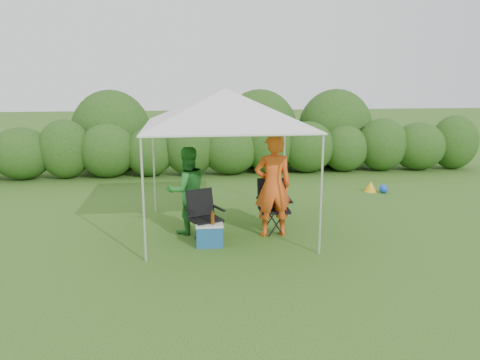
{
  "coord_description": "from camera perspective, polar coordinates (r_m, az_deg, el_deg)",
  "views": [
    {
      "loc": [
        -0.82,
        -8.54,
        3.05
      ],
      "look_at": [
        0.27,
        0.4,
        1.05
      ],
      "focal_mm": 35.0,
      "sensor_mm": 36.0,
      "label": 1
    }
  ],
  "objects": [
    {
      "name": "man",
      "position": [
        8.99,
        4.04,
        -0.7
      ],
      "size": [
        0.75,
        0.51,
        1.99
      ],
      "primitive_type": "imported",
      "rotation": [
        0.0,
        0.0,
        3.19
      ],
      "color": "#F1561B",
      "rests_on": "ground"
    },
    {
      "name": "chair_right",
      "position": [
        9.37,
        4.08,
        -2.7
      ],
      "size": [
        0.66,
        0.59,
        1.05
      ],
      "rotation": [
        0.0,
        0.0,
        -0.01
      ],
      "color": "black",
      "rests_on": "ground"
    },
    {
      "name": "woman",
      "position": [
        9.23,
        -6.44,
        -1.27
      ],
      "size": [
        1.0,
        0.89,
        1.72
      ],
      "primitive_type": "imported",
      "rotation": [
        0.0,
        0.0,
        3.47
      ],
      "color": "#297E2D",
      "rests_on": "ground"
    },
    {
      "name": "ground",
      "position": [
        9.1,
        -1.38,
        -7.06
      ],
      "size": [
        70.0,
        70.0,
        0.0
      ],
      "primitive_type": "plane",
      "color": "#3F6A21"
    },
    {
      "name": "lawn_toy",
      "position": [
        13.09,
        16.01,
        -0.83
      ],
      "size": [
        0.57,
        0.48,
        0.29
      ],
      "color": "gold",
      "rests_on": "ground"
    },
    {
      "name": "bottle",
      "position": [
        8.5,
        -3.36,
        -4.57
      ],
      "size": [
        0.07,
        0.07,
        0.27
      ],
      "primitive_type": "cylinder",
      "color": "#592D0C",
      "rests_on": "cooler"
    },
    {
      "name": "chair_left",
      "position": [
        8.84,
        -4.47,
        -3.96
      ],
      "size": [
        0.73,
        0.71,
        0.97
      ],
      "rotation": [
        0.0,
        0.0,
        0.42
      ],
      "color": "black",
      "rests_on": "ground"
    },
    {
      "name": "canopy",
      "position": [
        9.09,
        -1.77,
        8.81
      ],
      "size": [
        3.1,
        3.1,
        2.83
      ],
      "color": "silver",
      "rests_on": "ground"
    },
    {
      "name": "hedge",
      "position": [
        14.74,
        -3.24,
        3.83
      ],
      "size": [
        17.88,
        1.53,
        1.8
      ],
      "color": "#2C541A",
      "rests_on": "ground"
    },
    {
      "name": "cooler",
      "position": [
        8.64,
        -3.75,
        -6.67
      ],
      "size": [
        0.51,
        0.37,
        0.42
      ],
      "rotation": [
        0.0,
        0.0,
        -0.01
      ],
      "color": "#1E568B",
      "rests_on": "ground"
    }
  ]
}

